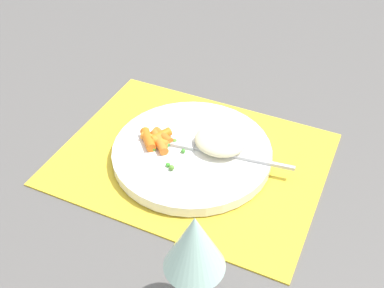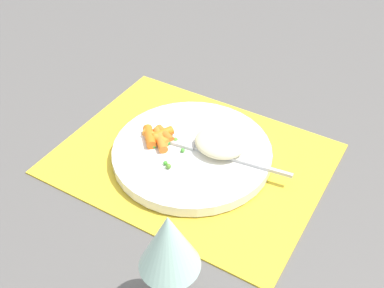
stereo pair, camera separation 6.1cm
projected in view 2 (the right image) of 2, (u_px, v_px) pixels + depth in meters
The scene contains 8 objects.
ground_plane at pixel (192, 159), 0.81m from camera, with size 2.40×2.40×0.00m, color #565451.
placemat at pixel (192, 158), 0.81m from camera, with size 0.44×0.34×0.01m, color gold.
plate at pixel (192, 153), 0.80m from camera, with size 0.27×0.27×0.02m, color white.
rice_mound at pixel (220, 143), 0.78m from camera, with size 0.09×0.08×0.03m, color beige.
carrot_portion at pixel (158, 137), 0.80m from camera, with size 0.07×0.06×0.02m.
pea_scatter at pixel (167, 147), 0.79m from camera, with size 0.07×0.08×0.01m.
fork at pixel (216, 154), 0.78m from camera, with size 0.21×0.04×0.01m.
wine_glass at pixel (169, 245), 0.52m from camera, with size 0.07×0.07×0.17m.
Camera 2 is at (-0.30, 0.51, 0.55)m, focal length 44.14 mm.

